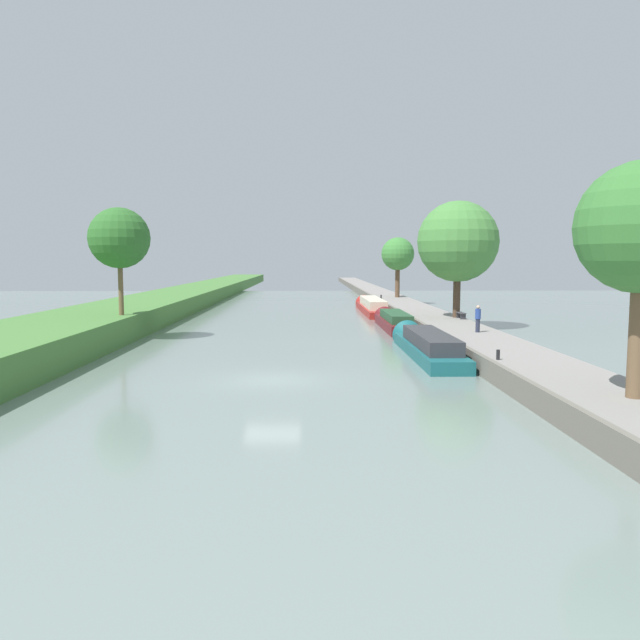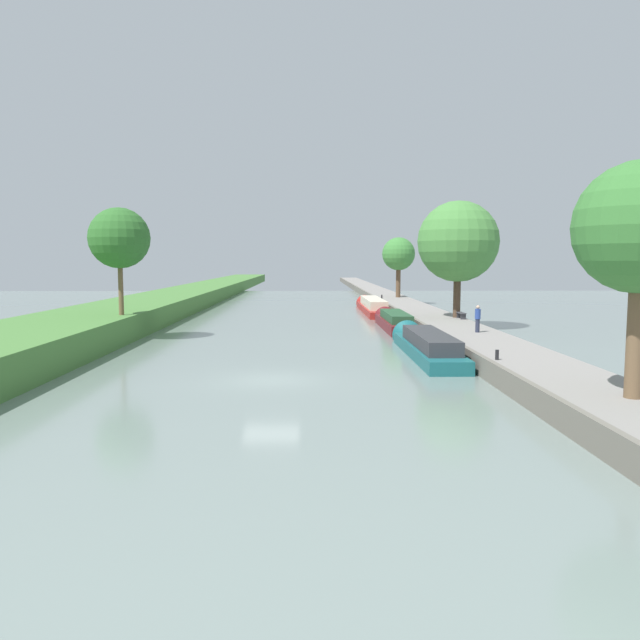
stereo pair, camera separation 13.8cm
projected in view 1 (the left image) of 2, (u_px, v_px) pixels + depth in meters
ground_plane at (272, 380)px, 27.22m from camera, size 160.00×160.00×0.00m
right_towpath at (533, 369)px, 27.41m from camera, size 3.92×260.00×0.91m
stone_quay at (487, 369)px, 27.36m from camera, size 0.25×260.00×0.96m
narrowboat_teal at (425, 344)px, 34.57m from camera, size 2.10×13.02×2.07m
narrowboat_maroon at (393, 321)px, 48.04m from camera, size 1.92×11.50×1.89m
narrowboat_red at (371, 306)px, 63.08m from camera, size 2.05×16.83×2.14m
tree_rightbank_midnear at (458, 242)px, 46.77m from camera, size 6.20×6.20×8.95m
tree_rightbank_midfar at (398, 254)px, 72.65m from camera, size 3.91×3.91×7.14m
tree_leftbank_downstream at (119, 238)px, 39.78m from camera, size 3.97×3.97×7.03m
person_walking at (478, 318)px, 37.45m from camera, size 0.34×0.34×1.66m
mooring_bollard_near at (498, 355)px, 27.13m from camera, size 0.16×0.16×0.45m
mooring_bollard_far at (381, 297)px, 70.41m from camera, size 0.16×0.16×0.45m
park_bench at (461, 314)px, 46.25m from camera, size 0.44×1.50×0.47m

